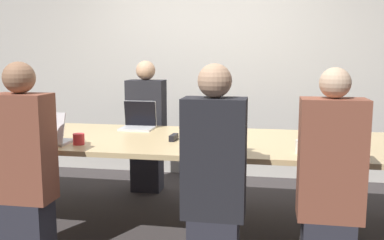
# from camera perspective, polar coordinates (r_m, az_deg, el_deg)

# --- Properties ---
(ground_plane) EXTENTS (24.00, 24.00, 0.00)m
(ground_plane) POSITION_cam_1_polar(r_m,az_deg,el_deg) (3.92, -1.89, -13.57)
(ground_plane) COLOR #383333
(curtain_wall) EXTENTS (12.00, 0.06, 2.80)m
(curtain_wall) POSITION_cam_1_polar(r_m,az_deg,el_deg) (5.26, 1.84, 7.72)
(curtain_wall) COLOR beige
(curtain_wall) RESTS_ON ground_plane
(conference_table) EXTENTS (4.17, 1.25, 0.77)m
(conference_table) POSITION_cam_1_polar(r_m,az_deg,el_deg) (3.71, -1.95, -3.26)
(conference_table) COLOR #D6B77F
(conference_table) RESTS_ON ground_plane
(laptop_near_right) EXTENTS (0.31, 0.25, 0.26)m
(laptop_near_right) POSITION_cam_1_polar(r_m,az_deg,el_deg) (3.21, 18.28, -3.26)
(laptop_near_right) COLOR silver
(laptop_near_right) RESTS_ON conference_table
(person_near_right) EXTENTS (0.40, 0.24, 1.41)m
(person_near_right) POSITION_cam_1_polar(r_m,az_deg,el_deg) (2.86, 17.94, -8.03)
(person_near_right) COLOR #2D2D38
(person_near_right) RESTS_ON ground_plane
(cup_near_right) EXTENTS (0.07, 0.07, 0.10)m
(cup_near_right) POSITION_cam_1_polar(r_m,az_deg,el_deg) (3.23, 14.24, -3.47)
(cup_near_right) COLOR white
(cup_near_right) RESTS_ON conference_table
(laptop_near_left) EXTENTS (0.33, 0.26, 0.26)m
(laptop_near_left) POSITION_cam_1_polar(r_m,az_deg,el_deg) (3.64, -18.65, -1.90)
(laptop_near_left) COLOR silver
(laptop_near_left) RESTS_ON conference_table
(person_near_left) EXTENTS (0.40, 0.24, 1.44)m
(person_near_left) POSITION_cam_1_polar(r_m,az_deg,el_deg) (3.27, -21.45, -5.76)
(person_near_left) COLOR #2D2D38
(person_near_left) RESTS_ON ground_plane
(cup_near_left) EXTENTS (0.09, 0.09, 0.09)m
(cup_near_left) POSITION_cam_1_polar(r_m,az_deg,el_deg) (3.56, -14.86, -2.48)
(cup_near_left) COLOR red
(cup_near_left) RESTS_ON conference_table
(laptop_near_midright) EXTENTS (0.35, 0.25, 0.25)m
(laptop_near_midright) POSITION_cam_1_polar(r_m,az_deg,el_deg) (3.19, 3.71, -2.96)
(laptop_near_midright) COLOR #333338
(laptop_near_midright) RESTS_ON conference_table
(person_near_midright) EXTENTS (0.40, 0.24, 1.43)m
(person_near_midright) POSITION_cam_1_polar(r_m,az_deg,el_deg) (2.76, 2.95, -7.89)
(person_near_midright) COLOR #2D2D38
(person_near_midright) RESTS_ON ground_plane
(cup_near_midright) EXTENTS (0.08, 0.08, 0.08)m
(cup_near_midright) POSITION_cam_1_polar(r_m,az_deg,el_deg) (3.26, -0.76, -3.24)
(cup_near_midright) COLOR red
(cup_near_midright) RESTS_ON conference_table
(laptop_far_midleft) EXTENTS (0.32, 0.26, 0.27)m
(laptop_far_midleft) POSITION_cam_1_polar(r_m,az_deg,el_deg) (4.22, -7.13, -0.11)
(laptop_far_midleft) COLOR silver
(laptop_far_midleft) RESTS_ON conference_table
(person_far_midleft) EXTENTS (0.40, 0.24, 1.43)m
(person_far_midleft) POSITION_cam_1_polar(r_m,az_deg,el_deg) (4.68, -6.08, -1.14)
(person_far_midleft) COLOR #2D2D38
(person_far_midleft) RESTS_ON ground_plane
(stapler) EXTENTS (0.05, 0.15, 0.05)m
(stapler) POSITION_cam_1_polar(r_m,az_deg,el_deg) (3.62, -2.46, -2.33)
(stapler) COLOR black
(stapler) RESTS_ON conference_table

